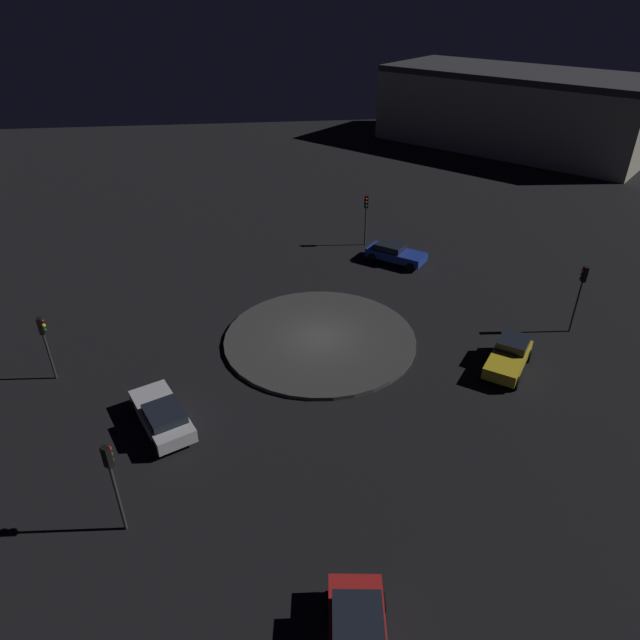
{
  "coord_description": "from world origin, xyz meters",
  "views": [
    {
      "loc": [
        -3.28,
        -27.21,
        18.13
      ],
      "look_at": [
        0.0,
        0.0,
        1.38
      ],
      "focal_mm": 31.59,
      "sensor_mm": 36.0,
      "label": 1
    }
  ],
  "objects_px": {
    "traffic_light_southwest": "(112,472)",
    "store_building": "(514,109)",
    "car_blue": "(395,253)",
    "car_red": "(358,638)",
    "traffic_light_west": "(44,336)",
    "traffic_light_east": "(581,287)",
    "car_silver": "(162,415)",
    "traffic_light_north": "(366,211)",
    "car_yellow": "(509,356)"
  },
  "relations": [
    {
      "from": "traffic_light_west",
      "to": "car_blue",
      "type": "bearing_deg",
      "value": 21.48
    },
    {
      "from": "traffic_light_southwest",
      "to": "traffic_light_west",
      "type": "bearing_deg",
      "value": 63.9
    },
    {
      "from": "car_red",
      "to": "traffic_light_west",
      "type": "bearing_deg",
      "value": 47.38
    },
    {
      "from": "car_yellow",
      "to": "traffic_light_southwest",
      "type": "relative_size",
      "value": 0.98
    },
    {
      "from": "car_red",
      "to": "store_building",
      "type": "height_order",
      "value": "store_building"
    },
    {
      "from": "car_blue",
      "to": "car_red",
      "type": "bearing_deg",
      "value": -66.76
    },
    {
      "from": "traffic_light_east",
      "to": "car_silver",
      "type": "bearing_deg",
      "value": 17.06
    },
    {
      "from": "car_silver",
      "to": "traffic_light_north",
      "type": "distance_m",
      "value": 23.85
    },
    {
      "from": "traffic_light_west",
      "to": "traffic_light_east",
      "type": "distance_m",
      "value": 29.2
    },
    {
      "from": "car_silver",
      "to": "traffic_light_north",
      "type": "relative_size",
      "value": 1.19
    },
    {
      "from": "car_red",
      "to": "store_building",
      "type": "relative_size",
      "value": 0.14
    },
    {
      "from": "car_yellow",
      "to": "car_red",
      "type": "distance_m",
      "value": 17.54
    },
    {
      "from": "car_red",
      "to": "traffic_light_west",
      "type": "distance_m",
      "value": 20.77
    },
    {
      "from": "traffic_light_north",
      "to": "store_building",
      "type": "xyz_separation_m",
      "value": [
        23.51,
        27.77,
        1.55
      ]
    },
    {
      "from": "traffic_light_west",
      "to": "traffic_light_north",
      "type": "height_order",
      "value": "traffic_light_north"
    },
    {
      "from": "traffic_light_southwest",
      "to": "traffic_light_west",
      "type": "distance_m",
      "value": 11.5
    },
    {
      "from": "car_blue",
      "to": "car_red",
      "type": "height_order",
      "value": "car_red"
    },
    {
      "from": "traffic_light_north",
      "to": "traffic_light_southwest",
      "type": "bearing_deg",
      "value": -7.8
    },
    {
      "from": "traffic_light_southwest",
      "to": "traffic_light_east",
      "type": "bearing_deg",
      "value": -28.21
    },
    {
      "from": "traffic_light_east",
      "to": "store_building",
      "type": "xyz_separation_m",
      "value": [
        13.74,
        41.75,
        1.38
      ]
    },
    {
      "from": "traffic_light_southwest",
      "to": "traffic_light_north",
      "type": "distance_m",
      "value": 28.95
    },
    {
      "from": "car_blue",
      "to": "store_building",
      "type": "height_order",
      "value": "store_building"
    },
    {
      "from": "car_red",
      "to": "traffic_light_east",
      "type": "height_order",
      "value": "traffic_light_east"
    },
    {
      "from": "car_silver",
      "to": "store_building",
      "type": "height_order",
      "value": "store_building"
    },
    {
      "from": "traffic_light_north",
      "to": "traffic_light_east",
      "type": "relative_size",
      "value": 0.94
    },
    {
      "from": "car_yellow",
      "to": "car_red",
      "type": "height_order",
      "value": "car_red"
    },
    {
      "from": "car_blue",
      "to": "car_silver",
      "type": "bearing_deg",
      "value": -93.49
    },
    {
      "from": "car_silver",
      "to": "traffic_light_west",
      "type": "bearing_deg",
      "value": 27.67
    },
    {
      "from": "traffic_light_north",
      "to": "traffic_light_east",
      "type": "height_order",
      "value": "traffic_light_east"
    },
    {
      "from": "car_blue",
      "to": "traffic_light_north",
      "type": "distance_m",
      "value": 4.28
    },
    {
      "from": "car_silver",
      "to": "car_red",
      "type": "relative_size",
      "value": 1.09
    },
    {
      "from": "traffic_light_east",
      "to": "car_red",
      "type": "bearing_deg",
      "value": 50.03
    },
    {
      "from": "traffic_light_southwest",
      "to": "store_building",
      "type": "relative_size",
      "value": 0.13
    },
    {
      "from": "car_blue",
      "to": "traffic_light_east",
      "type": "xyz_separation_m",
      "value": [
        8.17,
        -10.63,
        2.29
      ]
    },
    {
      "from": "car_blue",
      "to": "store_building",
      "type": "distance_m",
      "value": 38.23
    },
    {
      "from": "car_red",
      "to": "traffic_light_east",
      "type": "distance_m",
      "value": 23.36
    },
    {
      "from": "traffic_light_west",
      "to": "traffic_light_southwest",
      "type": "bearing_deg",
      "value": -70.26
    },
    {
      "from": "car_yellow",
      "to": "car_red",
      "type": "bearing_deg",
      "value": -0.75
    },
    {
      "from": "car_blue",
      "to": "car_yellow",
      "type": "bearing_deg",
      "value": -38.81
    },
    {
      "from": "traffic_light_west",
      "to": "traffic_light_east",
      "type": "xyz_separation_m",
      "value": [
        29.17,
        1.12,
        0.37
      ]
    },
    {
      "from": "car_silver",
      "to": "car_blue",
      "type": "xyz_separation_m",
      "value": [
        14.9,
        16.34,
        -0.02
      ]
    },
    {
      "from": "car_yellow",
      "to": "traffic_light_east",
      "type": "distance_m",
      "value": 6.44
    },
    {
      "from": "car_yellow",
      "to": "car_blue",
      "type": "bearing_deg",
      "value": -130.76
    },
    {
      "from": "car_yellow",
      "to": "car_red",
      "type": "xyz_separation_m",
      "value": [
        -10.72,
        -13.88,
        0.02
      ]
    },
    {
      "from": "car_silver",
      "to": "store_building",
      "type": "bearing_deg",
      "value": -63.11
    },
    {
      "from": "car_blue",
      "to": "car_red",
      "type": "xyz_separation_m",
      "value": [
        -7.73,
        -27.6,
        0.06
      ]
    },
    {
      "from": "traffic_light_west",
      "to": "store_building",
      "type": "xyz_separation_m",
      "value": [
        42.91,
        42.86,
        1.75
      ]
    },
    {
      "from": "car_blue",
      "to": "traffic_light_north",
      "type": "xyz_separation_m",
      "value": [
        -1.61,
        3.35,
        2.12
      ]
    },
    {
      "from": "traffic_light_north",
      "to": "store_building",
      "type": "height_order",
      "value": "store_building"
    },
    {
      "from": "car_blue",
      "to": "traffic_light_southwest",
      "type": "height_order",
      "value": "traffic_light_southwest"
    }
  ]
}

